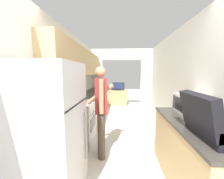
{
  "coord_description": "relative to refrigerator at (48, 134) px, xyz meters",
  "views": [
    {
      "loc": [
        -0.01,
        -0.85,
        1.53
      ],
      "look_at": [
        -0.25,
        2.67,
        1.1
      ],
      "focal_mm": 22.0,
      "sensor_mm": 36.0,
      "label": 1
    }
  ],
  "objects": [
    {
      "name": "knife",
      "position": [
        -0.01,
        1.91,
        0.08
      ],
      "size": [
        0.08,
        0.31,
        0.02
      ],
      "rotation": [
        0.0,
        0.0,
        0.22
      ],
      "color": "#B7B7BC",
      "rests_on": "counter_left"
    },
    {
      "name": "microwave",
      "position": [
        1.92,
        0.71,
        0.23
      ],
      "size": [
        0.34,
        0.46,
        0.3
      ],
      "color": "white",
      "rests_on": "counter_right"
    },
    {
      "name": "counter_left",
      "position": [
        -0.07,
        2.47,
        -0.37
      ],
      "size": [
        0.62,
        3.72,
        0.9
      ],
      "color": "tan",
      "rests_on": "ground_plane"
    },
    {
      "name": "wall_left",
      "position": [
        -0.32,
        1.64,
        0.66
      ],
      "size": [
        0.38,
        7.23,
        2.5
      ],
      "color": "silver",
      "rests_on": "ground_plane"
    },
    {
      "name": "range_oven",
      "position": [
        -0.06,
        1.39,
        -0.37
      ],
      "size": [
        0.66,
        0.76,
        1.04
      ],
      "color": "white",
      "rests_on": "ground_plane"
    },
    {
      "name": "person",
      "position": [
        0.5,
        0.89,
        0.05
      ],
      "size": [
        0.53,
        0.42,
        1.64
      ],
      "rotation": [
        0.0,
        0.0,
        1.78
      ],
      "color": "#4C4238",
      "rests_on": "ground_plane"
    },
    {
      "name": "refrigerator",
      "position": [
        0.0,
        0.0,
        0.0
      ],
      "size": [
        0.77,
        0.75,
        1.65
      ],
      "color": "#B7B7BC",
      "rests_on": "ground_plane"
    },
    {
      "name": "wall_far_with_doorway",
      "position": [
        0.87,
        4.24,
        0.61
      ],
      "size": [
        2.88,
        0.06,
        2.5
      ],
      "color": "silver",
      "rests_on": "ground_plane"
    },
    {
      "name": "suitcase",
      "position": [
        1.74,
        -0.12,
        0.22
      ],
      "size": [
        0.46,
        0.6,
        0.44
      ],
      "color": "black",
      "rests_on": "counter_right"
    },
    {
      "name": "counter_right",
      "position": [
        1.81,
        0.26,
        -0.37
      ],
      "size": [
        0.62,
        1.58,
        0.9
      ],
      "color": "tan",
      "rests_on": "ground_plane"
    },
    {
      "name": "tv_cabinet",
      "position": [
        0.7,
        4.92,
        -0.46
      ],
      "size": [
        0.87,
        0.42,
        0.72
      ],
      "color": "tan",
      "rests_on": "ground_plane"
    },
    {
      "name": "wall_right",
      "position": [
        2.14,
        1.19,
        0.43
      ],
      "size": [
        0.06,
        7.23,
        2.5
      ],
      "color": "silver",
      "rests_on": "ground_plane"
    },
    {
      "name": "television",
      "position": [
        0.7,
        4.88,
        0.07
      ],
      "size": [
        0.61,
        0.16,
        0.36
      ],
      "color": "black",
      "rests_on": "tv_cabinet"
    }
  ]
}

